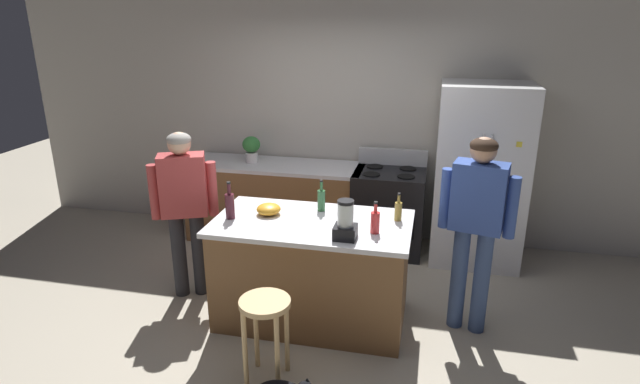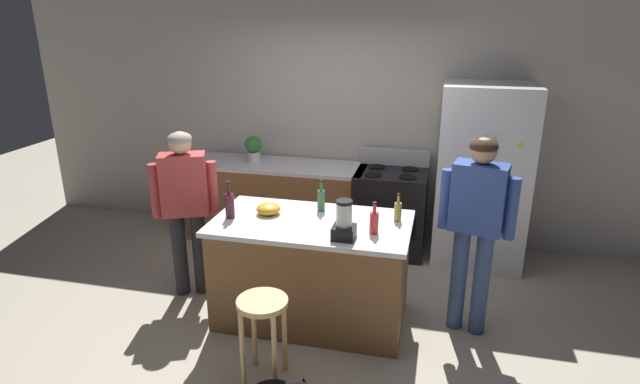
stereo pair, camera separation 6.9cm
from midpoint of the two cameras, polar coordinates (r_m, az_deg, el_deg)
The scene contains 16 objects.
ground_plane at distance 4.64m, azimuth -1.27°, elevation -13.61°, with size 14.00×14.00×0.00m, color #B2A893.
back_wall at distance 5.93m, azimuth 3.18°, elevation 7.83°, with size 8.00×0.10×2.70m, color #BCB7AD.
kitchen_island at distance 4.41m, azimuth -1.32°, elevation -8.64°, with size 1.61×0.89×0.91m.
back_counter_run at distance 5.98m, azimuth -5.20°, elevation -1.06°, with size 2.00×0.64×0.91m.
refrigerator at distance 5.54m, azimuth 16.87°, elevation 1.75°, with size 0.90×0.73×1.87m.
stove_range at distance 5.71m, azimuth 7.19°, elevation -2.02°, with size 0.76×0.65×1.09m.
person_by_island_left at distance 4.77m, azimuth -15.13°, elevation -0.85°, with size 0.58×0.36×1.55m.
person_by_sink_right at distance 4.22m, azimuth 16.40°, elevation -2.72°, with size 0.60×0.30×1.64m.
bar_stool at distance 3.73m, azimuth -6.59°, elevation -13.65°, with size 0.36×0.36×0.64m.
potted_plant at distance 5.88m, azimuth -7.90°, elevation 4.87°, with size 0.20×0.20×0.30m.
blender_appliance at distance 3.87m, azimuth 2.30°, elevation -3.39°, with size 0.17×0.17×0.30m.
bottle_soda at distance 3.99m, azimuth 5.60°, elevation -3.27°, with size 0.07×0.07×0.26m.
bottle_wine at distance 4.31m, azimuth -10.36°, elevation -1.43°, with size 0.08×0.08×0.32m.
bottle_vinegar at distance 4.25m, azimuth 8.15°, elevation -2.03°, with size 0.06×0.06×0.24m.
bottle_olive_oil at distance 4.41m, azimuth -0.31°, elevation -0.84°, with size 0.07×0.07×0.28m.
mixing_bowl at distance 4.37m, azimuth -6.13°, elevation -1.89°, with size 0.20×0.20×0.09m, color orange.
Camera 1 is at (0.92, -3.79, 2.52)m, focal length 29.04 mm.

